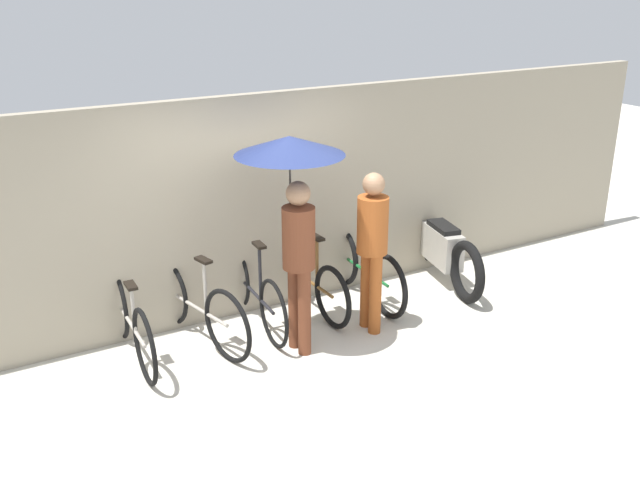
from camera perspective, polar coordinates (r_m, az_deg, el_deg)
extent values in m
plane|color=beige|center=(6.81, -0.44, -11.07)|extent=(30.00, 30.00, 0.00)
cube|color=gray|center=(7.66, -6.60, 2.50)|extent=(11.84, 0.12, 2.42)
torus|color=black|center=(7.68, -15.83, -4.91)|extent=(0.07, 0.74, 0.74)
torus|color=black|center=(6.78, -13.84, -8.30)|extent=(0.07, 0.74, 0.74)
cylinder|color=#A59E93|center=(7.22, -14.90, -6.50)|extent=(0.07, 1.03, 0.04)
cylinder|color=#A59E93|center=(6.96, -14.72, -5.40)|extent=(0.04, 0.04, 0.47)
cube|color=black|center=(6.86, -14.90, -3.54)|extent=(0.10, 0.20, 0.03)
cylinder|color=#A59E93|center=(7.56, -16.05, -2.91)|extent=(0.04, 0.04, 0.58)
cylinder|color=#A59E93|center=(7.45, -16.27, -0.86)|extent=(0.44, 0.04, 0.03)
torus|color=black|center=(7.82, -12.07, -3.99)|extent=(0.21, 0.75, 0.75)
torus|color=black|center=(6.98, -7.41, -6.84)|extent=(0.21, 0.75, 0.75)
cylinder|color=#A59E93|center=(7.39, -9.88, -5.34)|extent=(0.27, 1.08, 0.04)
cylinder|color=#A59E93|center=(7.13, -9.18, -3.81)|extent=(0.04, 0.04, 0.57)
cube|color=black|center=(7.01, -9.31, -1.60)|extent=(0.13, 0.21, 0.03)
cylinder|color=#A59E93|center=(7.69, -12.25, -1.70)|extent=(0.04, 0.04, 0.68)
cylinder|color=#A59E93|center=(7.57, -12.45, 0.66)|extent=(0.44, 0.12, 0.03)
torus|color=black|center=(8.13, -6.61, -2.84)|extent=(0.09, 0.72, 0.71)
torus|color=black|center=(7.22, -3.74, -5.89)|extent=(0.09, 0.72, 0.71)
cylinder|color=black|center=(7.67, -5.26, -4.28)|extent=(0.11, 1.06, 0.04)
cylinder|color=black|center=(7.39, -4.82, -2.70)|extent=(0.04, 0.04, 0.61)
cube|color=black|center=(7.26, -4.89, -0.40)|extent=(0.10, 0.21, 0.03)
cylinder|color=black|center=(7.99, -6.71, -0.51)|extent=(0.04, 0.04, 0.71)
cylinder|color=black|center=(7.87, -6.82, 1.89)|extent=(0.44, 0.06, 0.03)
torus|color=black|center=(8.35, -2.58, -2.12)|extent=(0.07, 0.70, 0.69)
torus|color=black|center=(7.58, 1.01, -4.59)|extent=(0.07, 0.70, 0.69)
cylinder|color=brown|center=(7.96, -0.88, -3.30)|extent=(0.06, 0.99, 0.04)
cylinder|color=brown|center=(7.71, -0.24, -1.85)|extent=(0.04, 0.04, 0.56)
cube|color=black|center=(7.60, -0.24, 0.20)|extent=(0.09, 0.20, 0.03)
cylinder|color=brown|center=(8.23, -2.62, -0.03)|extent=(0.04, 0.04, 0.65)
cylinder|color=brown|center=(8.12, -2.65, 2.11)|extent=(0.44, 0.04, 0.03)
torus|color=black|center=(8.62, 1.75, -1.22)|extent=(0.09, 0.73, 0.73)
torus|color=black|center=(7.82, 5.46, -3.71)|extent=(0.09, 0.73, 0.73)
cylinder|color=#19662D|center=(8.21, 3.51, -2.40)|extent=(0.07, 1.03, 0.04)
cylinder|color=#19662D|center=(7.97, 4.22, -1.17)|extent=(0.04, 0.04, 0.51)
cube|color=black|center=(7.88, 4.27, 0.64)|extent=(0.10, 0.20, 0.03)
cylinder|color=#19662D|center=(8.50, 1.78, 0.84)|extent=(0.04, 0.04, 0.66)
cylinder|color=#19662D|center=(8.40, 1.80, 2.96)|extent=(0.44, 0.04, 0.03)
cylinder|color=brown|center=(7.02, -1.26, -5.83)|extent=(0.13, 0.13, 0.90)
cylinder|color=brown|center=(7.15, -2.04, -5.29)|extent=(0.13, 0.13, 0.90)
cylinder|color=brown|center=(6.79, -1.72, 0.17)|extent=(0.32, 0.32, 0.61)
sphere|color=#997051|center=(6.64, -1.76, 3.75)|extent=(0.23, 0.23, 0.23)
cylinder|color=#332D28|center=(6.77, -2.39, 3.74)|extent=(0.02, 0.02, 0.75)
cone|color=#19234C|center=(6.65, -2.45, 7.56)|extent=(1.05, 1.05, 0.18)
cylinder|color=#9E4C1E|center=(7.44, 4.44, -4.37)|extent=(0.13, 0.13, 0.88)
cylinder|color=#9E4C1E|center=(7.58, 3.73, -3.86)|extent=(0.13, 0.13, 0.88)
cylinder|color=#9E4C1E|center=(7.23, 4.23, 1.20)|extent=(0.32, 0.32, 0.60)
sphere|color=#997051|center=(7.10, 4.32, 4.49)|extent=(0.23, 0.23, 0.23)
torus|color=black|center=(9.37, 8.00, 0.39)|extent=(0.27, 0.73, 0.73)
torus|color=black|center=(8.32, 11.66, -2.52)|extent=(0.27, 0.73, 0.73)
cube|color=#ADA89E|center=(8.81, 9.75, -0.49)|extent=(0.39, 0.73, 0.44)
cube|color=black|center=(8.72, 9.85, 1.04)|extent=(0.32, 0.53, 0.06)
cylinder|color=#B2B2B7|center=(9.19, 8.17, 3.61)|extent=(0.57, 0.16, 0.03)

